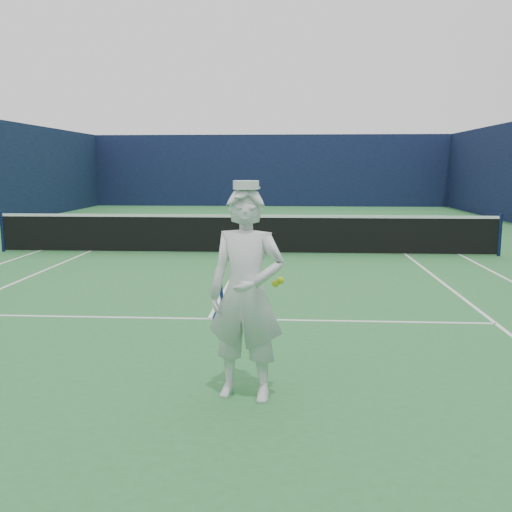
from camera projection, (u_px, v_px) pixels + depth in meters
The scene contains 5 objects.
ground at pixel (245, 254), 14.68m from camera, with size 80.00×80.00×0.00m, color #2A7035.
court_markings at pixel (245, 253), 14.68m from camera, with size 11.03×23.83×0.01m.
windscreen_fence at pixel (244, 175), 14.37m from camera, with size 20.12×36.12×4.00m.
tennis_net at pixel (245, 232), 14.59m from camera, with size 12.88×0.09×1.07m.
tennis_player at pixel (246, 294), 5.40m from camera, with size 0.82×0.64×2.09m.
Camera 1 is at (1.18, -14.46, 2.21)m, focal length 40.00 mm.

